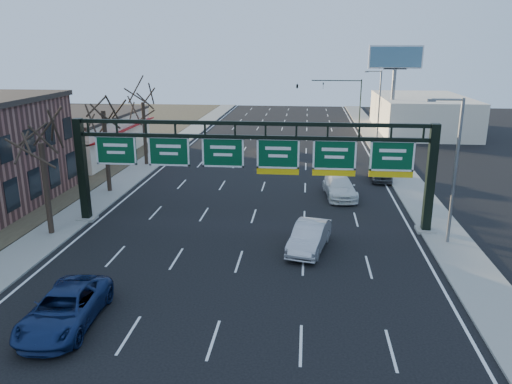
# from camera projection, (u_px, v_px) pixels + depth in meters

# --- Properties ---
(ground) EXTENTS (160.00, 160.00, 0.00)m
(ground) POSITION_uv_depth(u_px,v_px,m) (234.00, 277.00, 26.69)
(ground) COLOR black
(ground) RESTS_ON ground
(sidewalk_left) EXTENTS (3.00, 120.00, 0.12)m
(sidewalk_left) POSITION_uv_depth(u_px,v_px,m) (130.00, 176.00, 47.01)
(sidewalk_left) COLOR gray
(sidewalk_left) RESTS_ON ground
(sidewalk_right) EXTENTS (3.00, 120.00, 0.12)m
(sidewalk_right) POSITION_uv_depth(u_px,v_px,m) (408.00, 184.00, 44.51)
(sidewalk_right) COLOR gray
(sidewalk_right) RESTS_ON ground
(dirt_strip_left) EXTENTS (21.00, 120.00, 0.06)m
(dirt_strip_left) POSITION_uv_depth(u_px,v_px,m) (8.00, 173.00, 48.21)
(dirt_strip_left) COLOR #473D2B
(dirt_strip_left) RESTS_ON ground
(lane_markings) EXTENTS (21.60, 120.00, 0.01)m
(lane_markings) POSITION_uv_depth(u_px,v_px,m) (265.00, 181.00, 45.78)
(lane_markings) COLOR white
(lane_markings) RESTS_ON ground
(sign_gantry) EXTENTS (24.60, 1.20, 7.20)m
(sign_gantry) POSITION_uv_depth(u_px,v_px,m) (253.00, 160.00, 33.01)
(sign_gantry) COLOR black
(sign_gantry) RESTS_ON ground
(cream_strip) EXTENTS (10.90, 18.40, 4.70)m
(cream_strip) POSITION_uv_depth(u_px,v_px,m) (81.00, 135.00, 55.81)
(cream_strip) COLOR beige
(cream_strip) RESTS_ON ground
(building_right_distant) EXTENTS (12.00, 20.00, 5.00)m
(building_right_distant) POSITION_uv_depth(u_px,v_px,m) (421.00, 114.00, 71.77)
(building_right_distant) COLOR beige
(building_right_distant) RESTS_ON ground
(tree_gantry) EXTENTS (3.60, 3.60, 8.48)m
(tree_gantry) POSITION_uv_depth(u_px,v_px,m) (39.00, 126.00, 30.71)
(tree_gantry) COLOR black
(tree_gantry) RESTS_ON sidewalk_left
(tree_mid) EXTENTS (3.60, 3.60, 9.24)m
(tree_mid) POSITION_uv_depth(u_px,v_px,m) (102.00, 98.00, 40.05)
(tree_mid) COLOR black
(tree_mid) RESTS_ON sidewalk_left
(tree_far) EXTENTS (3.60, 3.60, 8.86)m
(tree_far) POSITION_uv_depth(u_px,v_px,m) (142.00, 92.00, 49.70)
(tree_far) COLOR black
(tree_far) RESTS_ON sidewalk_left
(streetlight_near) EXTENTS (2.15, 0.22, 9.00)m
(streetlight_near) POSITION_uv_depth(u_px,v_px,m) (454.00, 164.00, 29.77)
(streetlight_near) COLOR slate
(streetlight_near) RESTS_ON sidewalk_right
(streetlight_far) EXTENTS (2.15, 0.22, 9.00)m
(streetlight_far) POSITION_uv_depth(u_px,v_px,m) (378.00, 103.00, 62.23)
(streetlight_far) COLOR slate
(streetlight_far) RESTS_ON sidewalk_right
(billboard_right) EXTENTS (7.00, 0.50, 12.00)m
(billboard_right) POSITION_uv_depth(u_px,v_px,m) (395.00, 68.00, 65.62)
(billboard_right) COLOR slate
(billboard_right) RESTS_ON ground
(traffic_signal_mast) EXTENTS (10.16, 0.54, 7.00)m
(traffic_signal_mast) POSITION_uv_depth(u_px,v_px,m) (321.00, 89.00, 77.10)
(traffic_signal_mast) COLOR black
(traffic_signal_mast) RESTS_ON ground
(car_blue_suv) EXTENTS (2.88, 5.87, 1.60)m
(car_blue_suv) POSITION_uv_depth(u_px,v_px,m) (65.00, 309.00, 21.85)
(car_blue_suv) COLOR navy
(car_blue_suv) RESTS_ON ground
(car_silver_sedan) EXTENTS (2.85, 5.35, 1.68)m
(car_silver_sedan) POSITION_uv_depth(u_px,v_px,m) (309.00, 237.00, 30.00)
(car_silver_sedan) COLOR #ADADB2
(car_silver_sedan) RESTS_ON ground
(car_white_wagon) EXTENTS (2.89, 5.89, 1.65)m
(car_white_wagon) POSITION_uv_depth(u_px,v_px,m) (340.00, 187.00, 40.70)
(car_white_wagon) COLOR white
(car_white_wagon) RESTS_ON ground
(car_grey_far) EXTENTS (1.90, 4.60, 1.56)m
(car_grey_far) POSITION_uv_depth(u_px,v_px,m) (380.00, 172.00, 45.85)
(car_grey_far) COLOR #45474B
(car_grey_far) RESTS_ON ground
(car_silver_distant) EXTENTS (2.17, 4.52, 1.43)m
(car_silver_distant) POSITION_uv_depth(u_px,v_px,m) (266.00, 146.00, 58.09)
(car_silver_distant) COLOR #B1B2B7
(car_silver_distant) RESTS_ON ground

